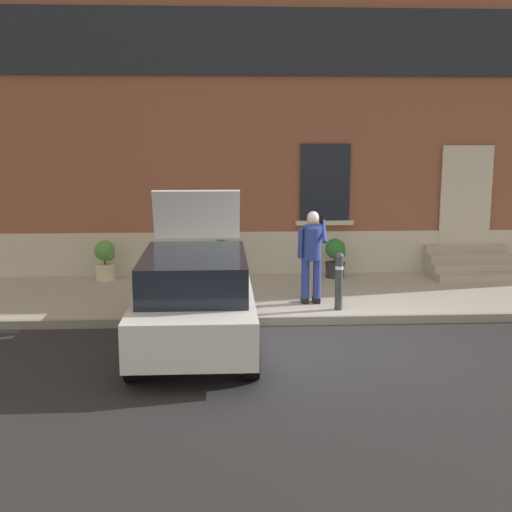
{
  "coord_description": "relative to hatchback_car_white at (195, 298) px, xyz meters",
  "views": [
    {
      "loc": [
        -2.04,
        -10.28,
        3.29
      ],
      "look_at": [
        -1.39,
        1.6,
        1.1
      ],
      "focal_mm": 47.17,
      "sensor_mm": 36.0,
      "label": 1
    }
  ],
  "objects": [
    {
      "name": "person_on_phone",
      "position": [
        2.08,
        2.02,
        0.35
      ],
      "size": [
        0.51,
        0.5,
        1.74
      ],
      "rotation": [
        0.0,
        0.0,
        0.04
      ],
      "color": "navy",
      "rests_on": "sidewalk"
    },
    {
      "name": "bollard_near_person",
      "position": [
        2.51,
        1.59,
        -0.09
      ],
      "size": [
        0.15,
        0.15,
        1.04
      ],
      "color": "#333338",
      "rests_on": "sidewalk"
    },
    {
      "name": "planter_charcoal",
      "position": [
        2.92,
        4.31,
        -0.19
      ],
      "size": [
        0.44,
        0.44,
        0.86
      ],
      "color": "#2D2D30",
      "rests_on": "sidewalk"
    },
    {
      "name": "building_facade",
      "position": [
        2.44,
        5.53,
        2.93
      ],
      "size": [
        24.0,
        1.52,
        7.5
      ],
      "color": "brown",
      "rests_on": "ground"
    },
    {
      "name": "entrance_stoop",
      "position": [
        5.93,
        4.36,
        -0.41
      ],
      "size": [
        1.84,
        1.28,
        0.64
      ],
      "color": "#9E998E",
      "rests_on": "sidewalk"
    },
    {
      "name": "planter_cream",
      "position": [
        -2.08,
        4.32,
        -0.19
      ],
      "size": [
        0.44,
        0.44,
        0.86
      ],
      "color": "beige",
      "rests_on": "sidewalk"
    },
    {
      "name": "planter_olive",
      "position": [
        0.42,
        4.32,
        -0.19
      ],
      "size": [
        0.44,
        0.44,
        0.86
      ],
      "color": "#606B38",
      "rests_on": "sidewalk"
    },
    {
      "name": "sidewalk",
      "position": [
        2.43,
        3.04,
        -0.72
      ],
      "size": [
        24.0,
        3.6,
        0.15
      ],
      "primitive_type": "cube",
      "color": "#99968E",
      "rests_on": "ground"
    },
    {
      "name": "hatchback_car_white",
      "position": [
        0.0,
        0.0,
        0.0
      ],
      "size": [
        1.81,
        4.07,
        2.34
      ],
      "color": "white",
      "rests_on": "ground"
    },
    {
      "name": "curb_edge",
      "position": [
        2.43,
        1.18,
        -0.72
      ],
      "size": [
        24.0,
        0.12,
        0.15
      ],
      "primitive_type": "cube",
      "color": "gray",
      "rests_on": "ground"
    },
    {
      "name": "ground_plane",
      "position": [
        2.43,
        0.24,
        -0.8
      ],
      "size": [
        80.0,
        80.0,
        0.0
      ],
      "primitive_type": "plane",
      "color": "#232326"
    }
  ]
}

